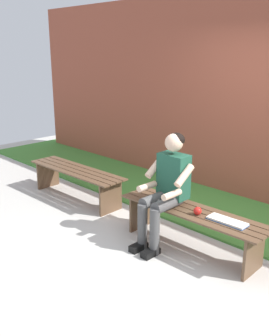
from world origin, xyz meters
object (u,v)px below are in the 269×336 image
(bench_near, at_px, (192,219))
(person_seated, at_px, (166,185))
(apple, at_px, (197,211))
(book_open, at_px, (227,221))
(bench_far, at_px, (76,176))

(bench_near, distance_m, person_seated, 0.46)
(apple, distance_m, book_open, 0.33)
(apple, bearing_deg, book_open, -168.24)
(bench_near, bearing_deg, apple, 152.89)
(bench_far, distance_m, book_open, 2.53)
(bench_near, relative_size, person_seated, 1.38)
(person_seated, distance_m, book_open, 0.76)
(bench_far, distance_m, person_seated, 1.84)
(person_seated, bearing_deg, book_open, -171.33)
(bench_far, relative_size, apple, 19.70)
(apple, bearing_deg, person_seated, 6.16)
(bench_far, bearing_deg, bench_near, -180.00)
(book_open, bearing_deg, bench_near, -0.32)
(bench_near, relative_size, apple, 19.92)
(apple, xyz_separation_m, book_open, (-0.32, -0.07, -0.03))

